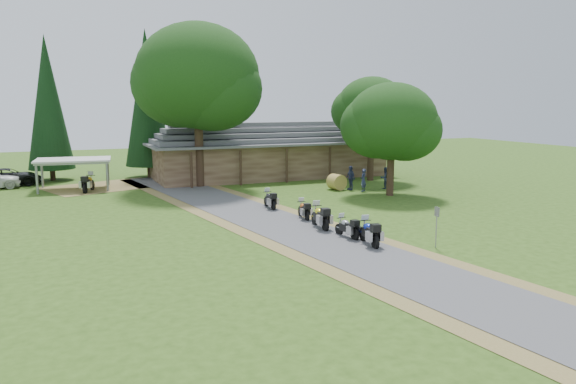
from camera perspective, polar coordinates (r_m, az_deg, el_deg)
name	(u,v)px	position (r m, az deg, el deg)	size (l,w,h in m)	color
ground	(329,244)	(26.76, 4.17, -5.24)	(120.00, 120.00, 0.00)	#2C4A14
driveway	(287,227)	(30.08, -0.14, -3.60)	(46.00, 46.00, 0.00)	#4C4B4E
lodge	(267,149)	(50.50, -2.10, 4.40)	(21.40, 9.40, 4.90)	brown
carport	(74,174)	(45.84, -20.90, 1.71)	(5.42, 3.61, 2.35)	silver
car_dark_suv	(8,173)	(50.03, -26.56, 1.77)	(5.46, 2.32, 2.09)	black
motorcycle_row_a	(369,231)	(26.55, 8.25, -3.97)	(1.92, 0.63, 1.31)	navy
motorcycle_row_b	(347,226)	(27.86, 6.01, -3.49)	(1.66, 0.54, 1.13)	#95999D
motorcycle_row_c	(320,215)	(29.78, 3.27, -2.40)	(2.00, 0.65, 1.37)	yellow
motorcycle_row_d	(304,209)	(32.16, 1.60, -1.73)	(1.66, 0.54, 1.13)	#C65C21
motorcycle_row_e	(270,199)	(35.26, -1.86, -0.70)	(1.77, 0.58, 1.21)	black
motorcycle_carport_a	(88,182)	(44.31, -19.62, 0.94)	(2.10, 0.68, 1.43)	gold
person_a	(363,178)	(42.28, 7.66, 1.41)	(0.57, 0.41, 1.99)	navy
person_b	(385,176)	(43.79, 9.85, 1.61)	(0.56, 0.40, 1.97)	navy
person_c	(351,176)	(42.87, 6.38, 1.64)	(0.61, 0.44, 2.15)	navy
hay_bale	(337,182)	(42.88, 4.97, 1.02)	(1.19, 1.19, 1.09)	olive
sign_post	(436,227)	(26.58, 14.84, -3.49)	(0.35, 0.06, 1.93)	gray
oak_lodge_left	(198,98)	(44.47, -9.14, 9.43)	(9.58, 9.58, 13.88)	black
oak_lodge_right	(372,121)	(48.00, 8.48, 7.15)	(5.87, 5.87, 10.07)	black
oak_driveway	(391,136)	(40.43, 10.46, 5.63)	(6.42, 6.42, 8.52)	black
cedar_near	(147,104)	(50.93, -14.10, 8.66)	(4.09, 4.09, 12.87)	black
cedar_far	(48,108)	(51.61, -23.17, 7.82)	(3.77, 3.77, 12.18)	black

